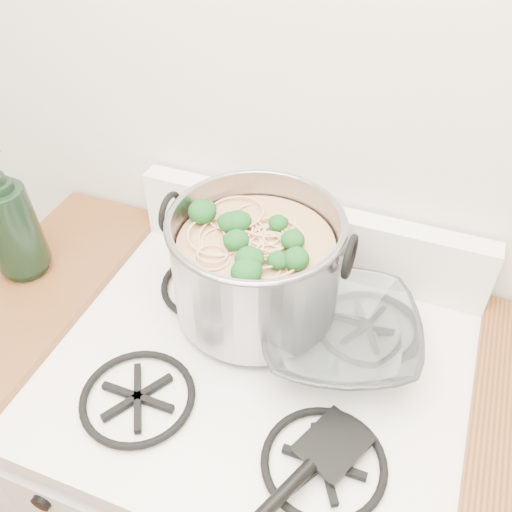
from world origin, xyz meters
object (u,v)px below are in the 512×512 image
at_px(glass_bowl, 338,341).
at_px(bottle, 9,216).
at_px(stock_pot, 256,266).
at_px(gas_range, 257,485).
at_px(spatula, 334,441).

bearing_deg(glass_bowl, bottle, -177.25).
xyz_separation_m(stock_pot, bottle, (-0.50, -0.08, 0.04)).
bearing_deg(bottle, gas_range, 14.32).
bearing_deg(stock_pot, spatula, -47.16).
height_order(gas_range, spatula, spatula).
bearing_deg(bottle, glass_bowl, 22.26).
bearing_deg(glass_bowl, gas_range, -147.17).
xyz_separation_m(gas_range, spatula, (0.18, -0.12, 0.50)).
bearing_deg(bottle, stock_pot, 28.72).
bearing_deg(glass_bowl, spatula, -76.48).
height_order(stock_pot, glass_bowl, stock_pot).
bearing_deg(glass_bowl, stock_pot, 165.19).
bearing_deg(gas_range, spatula, -33.66).
distance_m(glass_bowl, bottle, 0.69).
relative_size(spatula, glass_bowl, 2.64).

